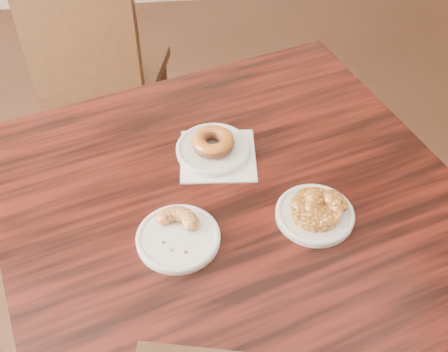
{
  "coord_description": "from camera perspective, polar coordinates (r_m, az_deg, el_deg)",
  "views": [
    {
      "loc": [
        0.1,
        -0.52,
        1.65
      ],
      "look_at": [
        0.18,
        0.29,
        0.8
      ],
      "focal_mm": 45.0,
      "sensor_mm": 36.0,
      "label": 1
    }
  ],
  "objects": [
    {
      "name": "cruller_fragment",
      "position": [
        1.12,
        -4.74,
        -5.66
      ],
      "size": [
        0.11,
        0.11,
        0.03
      ],
      "primitive_type": null,
      "color": "brown",
      "rests_on": "plate_cruller"
    },
    {
      "name": "plate_donut",
      "position": [
        1.3,
        -1.1,
        2.72
      ],
      "size": [
        0.17,
        0.17,
        0.01
      ],
      "primitive_type": "cylinder",
      "color": "white",
      "rests_on": "napkin"
    },
    {
      "name": "napkin",
      "position": [
        1.3,
        -0.62,
        2.08
      ],
      "size": [
        0.18,
        0.18,
        0.0
      ],
      "primitive_type": "cube",
      "rotation": [
        0.0,
        0.0,
        -0.06
      ],
      "color": "white",
      "rests_on": "cafe_table"
    },
    {
      "name": "glazed_donut",
      "position": [
        1.28,
        -1.11,
        3.47
      ],
      "size": [
        0.1,
        0.1,
        0.03
      ],
      "primitive_type": "torus",
      "color": "#9B5816",
      "rests_on": "plate_donut"
    },
    {
      "name": "plate_cruller",
      "position": [
        1.14,
        -4.67,
        -6.32
      ],
      "size": [
        0.17,
        0.17,
        0.01
      ],
      "primitive_type": "cylinder",
      "color": "white",
      "rests_on": "cafe_table"
    },
    {
      "name": "cafe_table",
      "position": [
        1.5,
        1.17,
        -12.57
      ],
      "size": [
        1.23,
        1.23,
        0.75
      ],
      "primitive_type": "cube",
      "rotation": [
        0.0,
        0.0,
        0.32
      ],
      "color": "black",
      "rests_on": "floor"
    },
    {
      "name": "apple_fritter",
      "position": [
        1.17,
        9.33,
        -3.17
      ],
      "size": [
        0.14,
        0.14,
        0.03
      ],
      "primitive_type": null,
      "color": "#422007",
      "rests_on": "plate_fritter"
    },
    {
      "name": "chair_far",
      "position": [
        2.09,
        -11.76,
        10.01
      ],
      "size": [
        0.51,
        0.51,
        0.9
      ],
      "primitive_type": null,
      "rotation": [
        0.0,
        0.0,
        2.89
      ],
      "color": "black",
      "rests_on": "floor"
    },
    {
      "name": "plate_fritter",
      "position": [
        1.19,
        9.2,
        -3.91
      ],
      "size": [
        0.16,
        0.16,
        0.01
      ],
      "primitive_type": "cylinder",
      "color": "silver",
      "rests_on": "cafe_table"
    }
  ]
}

